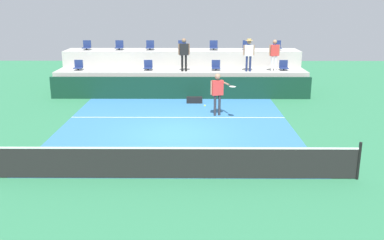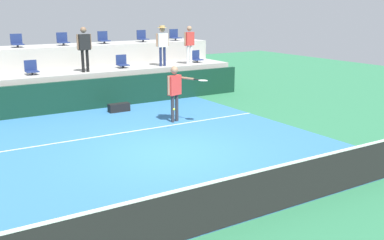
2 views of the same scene
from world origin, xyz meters
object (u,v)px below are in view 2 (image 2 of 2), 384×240
equipment_bag (119,108)px  stadium_chair_lower_far_right (196,57)px  stadium_chair_upper_right (142,37)px  spectator_in_white (189,41)px  stadium_chair_upper_center (63,40)px  stadium_chair_lower_left (31,69)px  stadium_chair_upper_far_right (175,36)px  tennis_player (175,88)px  tennis_ball (174,109)px  stadium_chair_upper_mid_left (17,42)px  stadium_chair_upper_mid_right (103,38)px  spectator_in_grey (84,45)px  spectator_with_hat (162,42)px  stadium_chair_lower_right (122,62)px

equipment_bag → stadium_chair_lower_far_right: bearing=25.1°
stadium_chair_upper_right → spectator_in_white: 2.47m
stadium_chair_upper_center → equipment_bag: bearing=-80.1°
stadium_chair_lower_left → stadium_chair_upper_far_right: bearing=14.4°
tennis_player → tennis_ball: 1.16m
stadium_chair_upper_mid_left → spectator_in_white: spectator_in_white is taller
stadium_chair_upper_right → stadium_chair_upper_far_right: 1.69m
stadium_chair_upper_mid_right → stadium_chair_lower_far_right: bearing=-26.7°
stadium_chair_upper_center → stadium_chair_upper_right: 3.60m
stadium_chair_upper_mid_right → spectator_in_white: (2.99, -2.18, -0.11)m
spectator_in_white → stadium_chair_upper_far_right: bearing=76.2°
stadium_chair_lower_far_right → spectator_in_grey: bearing=-175.8°
spectator_in_grey → stadium_chair_upper_far_right: bearing=23.1°
tennis_player → spectator_with_hat: bearing=66.8°
spectator_in_grey → spectator_in_white: (4.59, 0.00, -0.05)m
stadium_chair_lower_left → spectator_in_grey: 2.08m
stadium_chair_upper_right → stadium_chair_upper_far_right: same height
stadium_chair_lower_right → spectator_in_grey: bearing=-166.9°
tennis_player → spectator_in_white: size_ratio=1.13×
stadium_chair_upper_mid_left → spectator_with_hat: size_ratio=0.31×
tennis_player → tennis_ball: bearing=-122.5°
stadium_chair_lower_right → stadium_chair_lower_far_right: same height
stadium_chair_upper_mid_right → tennis_player: 6.42m
stadium_chair_upper_far_right → spectator_in_white: bearing=-103.8°
stadium_chair_lower_far_right → spectator_with_hat: size_ratio=0.31×
stadium_chair_lower_far_right → stadium_chair_upper_center: (-5.34, 1.80, 0.85)m
tennis_ball → equipment_bag: tennis_ball is taller
equipment_bag → stadium_chair_upper_right: bearing=53.8°
stadium_chair_upper_center → tennis_player: (1.68, -6.31, -1.19)m
stadium_chair_upper_right → tennis_ball: (-2.48, -7.20, -1.66)m
tennis_ball → stadium_chair_upper_right: bearing=71.0°
stadium_chair_lower_left → stadium_chair_lower_right: (3.54, 0.00, 0.00)m
stadium_chair_upper_far_right → spectator_in_grey: spectator_in_grey is taller
stadium_chair_lower_left → equipment_bag: bearing=-41.8°
spectator_in_white → stadium_chair_lower_far_right: bearing=32.9°
stadium_chair_lower_left → stadium_chair_upper_mid_left: stadium_chair_upper_mid_left is taller
stadium_chair_lower_right → stadium_chair_upper_mid_left: size_ratio=1.00×
spectator_with_hat → tennis_ball: spectator_with_hat is taller
stadium_chair_upper_mid_right → stadium_chair_lower_left: bearing=-152.7°
tennis_player → tennis_ball: (-0.57, -0.89, -0.46)m
equipment_bag → stadium_chair_upper_mid_right: bearing=75.0°
tennis_player → tennis_ball: tennis_player is taller
stadium_chair_upper_far_right → tennis_player: stadium_chair_upper_far_right is taller
spectator_in_grey → tennis_ball: (0.96, -5.02, -1.60)m
tennis_player → equipment_bag: bearing=113.0°
tennis_player → stadium_chair_upper_far_right: bearing=60.3°
stadium_chair_upper_right → spectator_in_grey: 4.08m
spectator_in_white → tennis_ball: size_ratio=23.64×
stadium_chair_upper_mid_left → stadium_chair_upper_right: size_ratio=1.00×
equipment_bag → stadium_chair_upper_mid_left: bearing=122.0°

